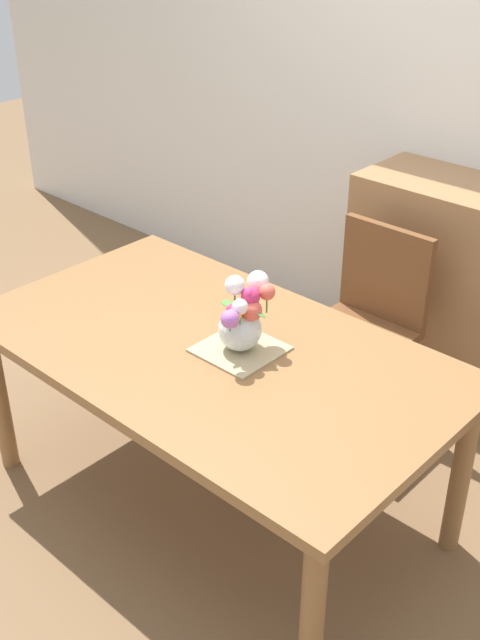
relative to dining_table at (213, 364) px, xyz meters
name	(u,v)px	position (x,y,z in m)	size (l,w,h in m)	color
ground_plane	(216,501)	(0.00, 0.00, -0.64)	(12.00, 12.00, 0.00)	brown
back_wall	(467,71)	(0.00, 1.60, 0.76)	(7.00, 0.10, 2.80)	silver
dining_table	(213,364)	(0.00, 0.00, 0.00)	(1.74, 1.00, 0.72)	olive
chair_far	(367,317)	(0.09, 0.84, -0.12)	(0.42, 0.42, 0.90)	brown
placemat	(240,349)	(0.09, 0.04, 0.08)	(0.26, 0.26, 0.01)	tan
flower_vase	(243,317)	(0.10, 0.05, 0.21)	(0.20, 0.26, 0.27)	silver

